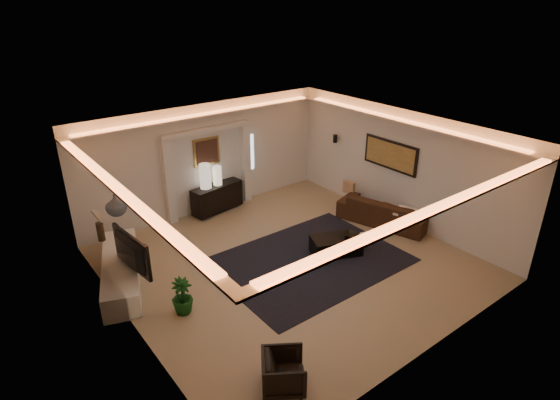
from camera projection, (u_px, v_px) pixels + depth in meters
floor at (289, 263)px, 10.11m from camera, size 7.00×7.00×0.00m
ceiling at (291, 135)px, 8.91m from camera, size 7.00×7.00×0.00m
wall_back at (206, 159)px, 12.03m from camera, size 7.00×0.00×7.00m
wall_front at (434, 280)px, 6.98m from camera, size 7.00×0.00×7.00m
wall_left at (124, 258)px, 7.56m from camera, size 0.00×7.00×7.00m
wall_right at (400, 167)px, 11.45m from camera, size 0.00×7.00×7.00m
cove_soffit at (291, 149)px, 9.02m from camera, size 7.00×7.00×0.04m
daylight_slit at (250, 152)px, 12.81m from camera, size 0.25×0.03×1.00m
area_rug at (309, 261)px, 10.18m from camera, size 4.00×3.00×0.01m
pilaster_left at (169, 182)px, 11.47m from camera, size 0.22×0.20×2.20m
pilaster_right at (246, 163)px, 12.74m from camera, size 0.22×0.20×2.20m
alcove_header at (206, 130)px, 11.63m from camera, size 2.52×0.20×0.12m
painting_frame at (207, 152)px, 11.93m from camera, size 0.74×0.04×0.74m
painting_canvas at (207, 152)px, 11.91m from camera, size 0.62×0.02×0.62m
art_panel_frame at (390, 155)px, 11.55m from camera, size 0.04×1.64×0.74m
art_panel_gold at (390, 155)px, 11.53m from camera, size 0.02×1.50×0.62m
wall_sconce at (335, 139)px, 12.87m from camera, size 0.12×0.12×0.22m
wall_niche at (98, 216)px, 8.52m from camera, size 0.10×0.55×0.04m
console at (217, 197)px, 12.34m from camera, size 1.49×0.67×0.72m
lamp_left at (205, 176)px, 11.89m from camera, size 0.37×0.37×0.65m
lamp_right at (217, 173)px, 12.09m from camera, size 0.29×0.29×0.51m
media_ledge at (121, 271)px, 9.41m from camera, size 1.55×2.78×0.51m
tv at (125, 255)px, 8.81m from camera, size 1.33×0.32×0.76m
figurine at (101, 234)px, 9.99m from camera, size 0.17×0.17×0.42m
ginger_jar at (116, 205)px, 8.44m from camera, size 0.47×0.47×0.41m
plant at (182, 296)px, 8.42m from camera, size 0.49×0.49×0.70m
sofa at (384, 211)px, 11.73m from camera, size 2.45×1.52×0.67m
throw_blanket at (405, 212)px, 11.21m from camera, size 0.70×0.64×0.06m
throw_pillow at (349, 187)px, 12.59m from camera, size 0.14×0.35×0.34m
coffee_table at (336, 245)px, 10.40m from camera, size 1.25×0.98×0.41m
bowl at (351, 235)px, 10.34m from camera, size 0.43×0.43×0.08m
magazine at (363, 235)px, 10.40m from camera, size 0.29×0.24×0.03m
armchair at (284, 372)px, 6.82m from camera, size 0.89×0.88×0.59m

